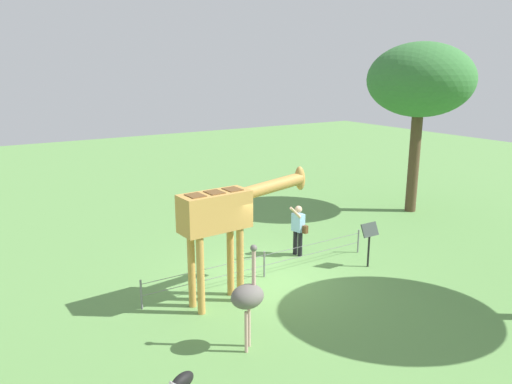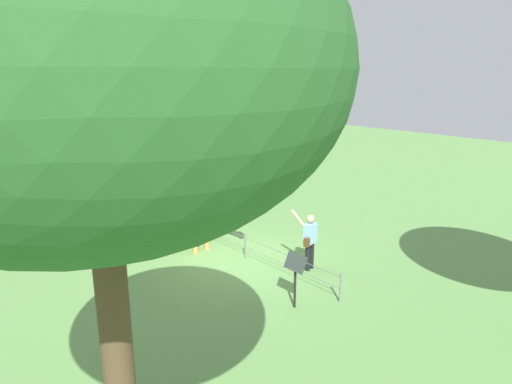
{
  "view_description": "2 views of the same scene",
  "coord_description": "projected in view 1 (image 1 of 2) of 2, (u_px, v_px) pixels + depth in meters",
  "views": [
    {
      "loc": [
        -6.86,
        -10.41,
        5.62
      ],
      "look_at": [
        -0.1,
        0.39,
        2.38
      ],
      "focal_mm": 34.36,
      "sensor_mm": 36.0,
      "label": 1
    },
    {
      "loc": [
        9.45,
        -7.78,
        5.31
      ],
      "look_at": [
        -0.41,
        0.89,
        1.79
      ],
      "focal_mm": 31.61,
      "sensor_mm": 36.0,
      "label": 2
    }
  ],
  "objects": [
    {
      "name": "ground_plane",
      "position": [
        267.0,
        278.0,
        13.46
      ],
      "size": [
        60.0,
        60.0,
        0.0
      ],
      "primitive_type": "plane",
      "color": "#60934C"
    },
    {
      "name": "giraffe",
      "position": [
        225.0,
        216.0,
        11.65
      ],
      "size": [
        3.64,
        0.8,
        3.15
      ],
      "color": "#C69347",
      "rests_on": "ground_plane"
    },
    {
      "name": "visitor",
      "position": [
        298.0,
        227.0,
        14.91
      ],
      "size": [
        0.67,
        0.57,
        1.68
      ],
      "color": "black",
      "rests_on": "ground_plane"
    },
    {
      "name": "ostrich",
      "position": [
        248.0,
        297.0,
        9.8
      ],
      "size": [
        0.7,
        0.56,
        2.25
      ],
      "color": "#CC9E93",
      "rests_on": "ground_plane"
    },
    {
      "name": "tree_northeast",
      "position": [
        420.0,
        81.0,
        18.58
      ],
      "size": [
        4.01,
        4.01,
        6.59
      ],
      "color": "brown",
      "rests_on": "ground_plane"
    },
    {
      "name": "info_sign",
      "position": [
        369.0,
        236.0,
        14.03
      ],
      "size": [
        0.56,
        0.21,
        1.32
      ],
      "color": "black",
      "rests_on": "ground_plane"
    },
    {
      "name": "wire_fence",
      "position": [
        264.0,
        263.0,
        13.46
      ],
      "size": [
        7.05,
        0.05,
        0.75
      ],
      "color": "slate",
      "rests_on": "ground_plane"
    }
  ]
}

